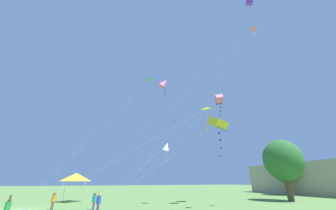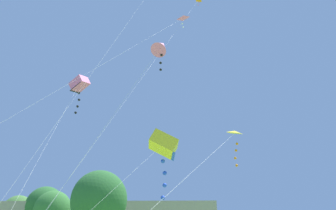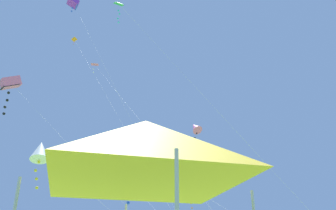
{
  "view_description": "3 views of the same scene",
  "coord_description": "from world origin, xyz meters",
  "px_view_note": "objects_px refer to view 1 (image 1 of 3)",
  "views": [
    {
      "loc": [
        26.23,
        7.12,
        2.8
      ],
      "look_at": [
        11.54,
        12.38,
        9.13
      ],
      "focal_mm": 20.0,
      "sensor_mm": 36.0,
      "label": 1
    },
    {
      "loc": [
        12.51,
        -1.18,
        3.73
      ],
      "look_at": [
        11.95,
        10.64,
        7.95
      ],
      "focal_mm": 35.0,
      "sensor_mm": 36.0,
      "label": 2
    },
    {
      "loc": [
        -11.44,
        0.84,
        1.36
      ],
      "look_at": [
        6.48,
        11.32,
        10.9
      ],
      "focal_mm": 40.0,
      "sensor_mm": 36.0,
      "label": 3
    }
  ],
  "objects_px": {
    "festival_tent": "(76,177)",
    "kite_yellow_delta_4": "(205,111)",
    "kite_orange_delta_6": "(282,0)",
    "kite_pink_box_3": "(219,99)",
    "kite_white_diamond_5": "(166,147)",
    "person_orange_shirt": "(53,201)",
    "person_green_shirt": "(7,209)",
    "person_teal_shirt": "(94,201)",
    "kite_pink_delta_0": "(251,31)",
    "kite_green_delta_8": "(148,81)",
    "kite_pink_diamond_2": "(164,83)",
    "kite_yellow_box_1": "(218,124)",
    "person_blue_shirt": "(98,202)",
    "kite_purple_box_7": "(249,2)"
  },
  "relations": [
    {
      "from": "person_blue_shirt",
      "to": "kite_yellow_delta_4",
      "type": "relative_size",
      "value": 0.15
    },
    {
      "from": "kite_pink_diamond_2",
      "to": "person_orange_shirt",
      "type": "bearing_deg",
      "value": -137.91
    },
    {
      "from": "kite_purple_box_7",
      "to": "person_green_shirt",
      "type": "bearing_deg",
      "value": -98.07
    },
    {
      "from": "kite_orange_delta_6",
      "to": "person_orange_shirt",
      "type": "bearing_deg",
      "value": -116.38
    },
    {
      "from": "person_blue_shirt",
      "to": "kite_pink_delta_0",
      "type": "relative_size",
      "value": 0.09
    },
    {
      "from": "person_orange_shirt",
      "to": "kite_green_delta_8",
      "type": "height_order",
      "value": "kite_green_delta_8"
    },
    {
      "from": "person_green_shirt",
      "to": "kite_white_diamond_5",
      "type": "distance_m",
      "value": 17.16
    },
    {
      "from": "person_teal_shirt",
      "to": "kite_orange_delta_6",
      "type": "height_order",
      "value": "kite_orange_delta_6"
    },
    {
      "from": "kite_pink_diamond_2",
      "to": "kite_purple_box_7",
      "type": "xyz_separation_m",
      "value": [
        -0.56,
        13.83,
        16.92
      ]
    },
    {
      "from": "person_orange_shirt",
      "to": "kite_pink_diamond_2",
      "type": "relative_size",
      "value": 0.14
    },
    {
      "from": "festival_tent",
      "to": "person_green_shirt",
      "type": "xyz_separation_m",
      "value": [
        13.83,
        -3.07,
        -2.43
      ]
    },
    {
      "from": "person_orange_shirt",
      "to": "festival_tent",
      "type": "bearing_deg",
      "value": -57.5
    },
    {
      "from": "kite_pink_delta_0",
      "to": "kite_orange_delta_6",
      "type": "distance_m",
      "value": 7.52
    },
    {
      "from": "kite_white_diamond_5",
      "to": "kite_green_delta_8",
      "type": "height_order",
      "value": "kite_green_delta_8"
    },
    {
      "from": "kite_pink_box_3",
      "to": "kite_white_diamond_5",
      "type": "height_order",
      "value": "kite_pink_box_3"
    },
    {
      "from": "festival_tent",
      "to": "kite_pink_delta_0",
      "type": "height_order",
      "value": "kite_pink_delta_0"
    },
    {
      "from": "person_green_shirt",
      "to": "kite_pink_box_3",
      "type": "distance_m",
      "value": 26.36
    },
    {
      "from": "person_teal_shirt",
      "to": "kite_yellow_delta_4",
      "type": "xyz_separation_m",
      "value": [
        11.8,
        6.87,
        6.72
      ]
    },
    {
      "from": "kite_yellow_box_1",
      "to": "kite_yellow_delta_4",
      "type": "height_order",
      "value": "kite_yellow_box_1"
    },
    {
      "from": "person_blue_shirt",
      "to": "kite_orange_delta_6",
      "type": "xyz_separation_m",
      "value": [
        8.56,
        20.49,
        24.85
      ]
    },
    {
      "from": "person_green_shirt",
      "to": "kite_orange_delta_6",
      "type": "relative_size",
      "value": 0.07
    },
    {
      "from": "kite_green_delta_8",
      "to": "kite_pink_delta_0",
      "type": "bearing_deg",
      "value": 47.84
    },
    {
      "from": "kite_pink_delta_0",
      "to": "kite_green_delta_8",
      "type": "bearing_deg",
      "value": -132.16
    },
    {
      "from": "person_orange_shirt",
      "to": "person_teal_shirt",
      "type": "xyz_separation_m",
      "value": [
        1.27,
        3.98,
        -0.01
      ]
    },
    {
      "from": "person_teal_shirt",
      "to": "person_orange_shirt",
      "type": "bearing_deg",
      "value": 7.09
    },
    {
      "from": "person_green_shirt",
      "to": "kite_pink_diamond_2",
      "type": "relative_size",
      "value": 0.15
    },
    {
      "from": "person_orange_shirt",
      "to": "kite_green_delta_8",
      "type": "relative_size",
      "value": 0.1
    },
    {
      "from": "kite_orange_delta_6",
      "to": "kite_purple_box_7",
      "type": "bearing_deg",
      "value": -144.55
    },
    {
      "from": "festival_tent",
      "to": "kite_yellow_box_1",
      "type": "relative_size",
      "value": 0.35
    },
    {
      "from": "kite_purple_box_7",
      "to": "person_blue_shirt",
      "type": "bearing_deg",
      "value": -106.39
    },
    {
      "from": "festival_tent",
      "to": "kite_orange_delta_6",
      "type": "xyz_separation_m",
      "value": [
        20.52,
        23.8,
        22.49
      ]
    },
    {
      "from": "kite_green_delta_8",
      "to": "festival_tent",
      "type": "bearing_deg",
      "value": -138.19
    },
    {
      "from": "person_blue_shirt",
      "to": "person_teal_shirt",
      "type": "bearing_deg",
      "value": -6.63
    },
    {
      "from": "kite_orange_delta_6",
      "to": "person_teal_shirt",
      "type": "bearing_deg",
      "value": -117.91
    },
    {
      "from": "person_blue_shirt",
      "to": "kite_pink_box_3",
      "type": "xyz_separation_m",
      "value": [
        -1.69,
        15.91,
        13.55
      ]
    },
    {
      "from": "festival_tent",
      "to": "kite_orange_delta_6",
      "type": "distance_m",
      "value": 38.64
    },
    {
      "from": "kite_yellow_delta_4",
      "to": "kite_pink_delta_0",
      "type": "bearing_deg",
      "value": 105.02
    },
    {
      "from": "festival_tent",
      "to": "kite_yellow_delta_4",
      "type": "xyz_separation_m",
      "value": [
        21.26,
        9.79,
        4.3
      ]
    },
    {
      "from": "kite_pink_diamond_2",
      "to": "kite_white_diamond_5",
      "type": "distance_m",
      "value": 11.76
    },
    {
      "from": "person_orange_shirt",
      "to": "person_green_shirt",
      "type": "relative_size",
      "value": 0.92
    },
    {
      "from": "festival_tent",
      "to": "person_orange_shirt",
      "type": "xyz_separation_m",
      "value": [
        8.19,
        -1.06,
        -2.41
      ]
    },
    {
      "from": "festival_tent",
      "to": "kite_yellow_box_1",
      "type": "xyz_separation_m",
      "value": [
        17.67,
        13.3,
        4.61
      ]
    },
    {
      "from": "person_teal_shirt",
      "to": "kite_orange_delta_6",
      "type": "xyz_separation_m",
      "value": [
        11.06,
        20.88,
        24.91
      ]
    },
    {
      "from": "person_teal_shirt",
      "to": "kite_pink_diamond_2",
      "type": "relative_size",
      "value": 0.14
    },
    {
      "from": "kite_pink_delta_0",
      "to": "kite_pink_box_3",
      "type": "height_order",
      "value": "kite_pink_delta_0"
    },
    {
      "from": "person_green_shirt",
      "to": "person_teal_shirt",
      "type": "bearing_deg",
      "value": 104.67
    },
    {
      "from": "festival_tent",
      "to": "person_orange_shirt",
      "type": "relative_size",
      "value": 2.32
    },
    {
      "from": "person_green_shirt",
      "to": "kite_pink_box_3",
      "type": "relative_size",
      "value": 0.11
    },
    {
      "from": "person_blue_shirt",
      "to": "person_green_shirt",
      "type": "height_order",
      "value": "person_blue_shirt"
    },
    {
      "from": "kite_green_delta_8",
      "to": "person_blue_shirt",
      "type": "bearing_deg",
      "value": -59.61
    }
  ]
}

